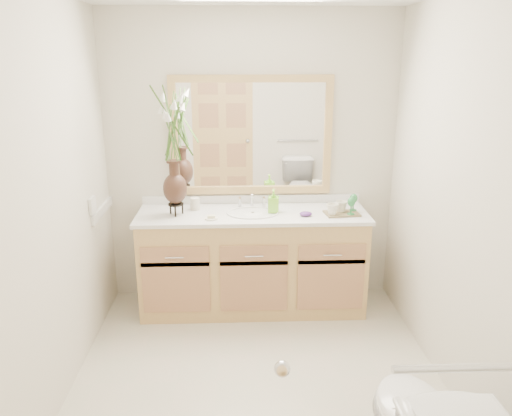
{
  "coord_description": "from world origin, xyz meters",
  "views": [
    {
      "loc": [
        -0.13,
        -2.79,
        2.03
      ],
      "look_at": [
        0.01,
        0.65,
        0.98
      ],
      "focal_mm": 35.0,
      "sensor_mm": 36.0,
      "label": 1
    }
  ],
  "objects_px": {
    "tray": "(342,213)",
    "flower_vase": "(173,138)",
    "tumbler": "(195,204)",
    "soap_bottle": "(274,202)"
  },
  "relations": [
    {
      "from": "flower_vase",
      "to": "tumbler",
      "type": "relative_size",
      "value": 9.09
    },
    {
      "from": "flower_vase",
      "to": "tray",
      "type": "bearing_deg",
      "value": -1.75
    },
    {
      "from": "flower_vase",
      "to": "tumbler",
      "type": "distance_m",
      "value": 0.59
    },
    {
      "from": "tray",
      "to": "flower_vase",
      "type": "bearing_deg",
      "value": 171.94
    },
    {
      "from": "tumbler",
      "to": "tray",
      "type": "distance_m",
      "value": 1.18
    },
    {
      "from": "flower_vase",
      "to": "soap_bottle",
      "type": "relative_size",
      "value": 5.37
    },
    {
      "from": "flower_vase",
      "to": "tumbler",
      "type": "height_order",
      "value": "flower_vase"
    },
    {
      "from": "tumbler",
      "to": "soap_bottle",
      "type": "bearing_deg",
      "value": -7.89
    },
    {
      "from": "tumbler",
      "to": "tray",
      "type": "xyz_separation_m",
      "value": [
        1.17,
        -0.17,
        -0.04
      ]
    },
    {
      "from": "tumbler",
      "to": "tray",
      "type": "bearing_deg",
      "value": -8.33
    }
  ]
}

